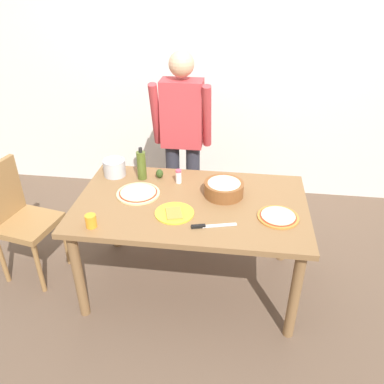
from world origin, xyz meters
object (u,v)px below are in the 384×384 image
object	(u,v)px
person_cook	(182,135)
pizza_raw_on_board	(138,193)
pizza_cooked_on_tray	(278,217)
steel_pot	(114,167)
salt_shaker	(179,176)
olive_oil_bottle	(141,165)
plate_with_slice	(174,213)
chef_knife	(208,226)
popcorn_bowl	(224,188)
avocado	(160,174)
cup_orange	(91,221)
chair_wooden_left	(18,215)
dining_table	(191,213)

from	to	relation	value
person_cook	pizza_raw_on_board	distance (m)	0.75
pizza_cooked_on_tray	steel_pot	world-z (taller)	steel_pot
salt_shaker	olive_oil_bottle	bearing A→B (deg)	173.79
salt_shaker	pizza_cooked_on_tray	bearing A→B (deg)	-27.92
pizza_raw_on_board	plate_with_slice	bearing A→B (deg)	-36.20
chef_knife	popcorn_bowl	bearing A→B (deg)	79.86
popcorn_bowl	olive_oil_bottle	xyz separation A→B (m)	(-0.63, 0.17, 0.05)
pizza_cooked_on_tray	salt_shaker	xyz separation A→B (m)	(-0.72, 0.38, 0.04)
salt_shaker	avocado	bearing A→B (deg)	159.66
cup_orange	salt_shaker	size ratio (longest dim) A/B	0.80
pizza_cooked_on_tray	salt_shaker	world-z (taller)	salt_shaker
plate_with_slice	olive_oil_bottle	xyz separation A→B (m)	(-0.33, 0.46, 0.11)
pizza_cooked_on_tray	steel_pot	bearing A→B (deg)	160.44
pizza_cooked_on_tray	steel_pot	xyz separation A→B (m)	(-1.23, 0.44, 0.06)
pizza_cooked_on_tray	chair_wooden_left	bearing A→B (deg)	176.81
steel_pot	chef_knife	xyz separation A→B (m)	(0.79, -0.59, -0.06)
pizza_cooked_on_tray	salt_shaker	bearing A→B (deg)	152.08
person_cook	chef_knife	world-z (taller)	person_cook
person_cook	salt_shaker	world-z (taller)	person_cook
dining_table	person_cook	xyz separation A→B (m)	(-0.17, 0.76, 0.27)
popcorn_bowl	cup_orange	world-z (taller)	popcorn_bowl
pizza_raw_on_board	cup_orange	distance (m)	0.47
plate_with_slice	cup_orange	size ratio (longest dim) A/B	3.06
dining_table	chair_wooden_left	size ratio (longest dim) A/B	1.68
pizza_raw_on_board	salt_shaker	bearing A→B (deg)	38.25
chair_wooden_left	chef_knife	size ratio (longest dim) A/B	3.31
chair_wooden_left	popcorn_bowl	xyz separation A→B (m)	(1.54, 0.14, 0.28)
dining_table	olive_oil_bottle	bearing A→B (deg)	145.12
person_cook	avocado	world-z (taller)	person_cook
pizza_cooked_on_tray	steel_pot	distance (m)	1.30
plate_with_slice	popcorn_bowl	xyz separation A→B (m)	(0.31, 0.29, 0.05)
dining_table	plate_with_slice	xyz separation A→B (m)	(-0.09, -0.17, 0.10)
chair_wooden_left	pizza_raw_on_board	size ratio (longest dim) A/B	3.07
salt_shaker	chef_knife	world-z (taller)	salt_shaker
chair_wooden_left	cup_orange	bearing A→B (deg)	-25.79
dining_table	pizza_cooked_on_tray	size ratio (longest dim) A/B	5.95
plate_with_slice	chef_knife	xyz separation A→B (m)	(0.24, -0.11, -0.00)
pizza_raw_on_board	avocado	xyz separation A→B (m)	(0.10, 0.26, 0.03)
popcorn_bowl	cup_orange	bearing A→B (deg)	-148.36
popcorn_bowl	chef_knife	bearing A→B (deg)	-100.14
dining_table	popcorn_bowl	xyz separation A→B (m)	(0.22, 0.12, 0.15)
chair_wooden_left	plate_with_slice	world-z (taller)	chair_wooden_left
plate_with_slice	popcorn_bowl	world-z (taller)	popcorn_bowl
plate_with_slice	salt_shaker	distance (m)	0.43
chair_wooden_left	cup_orange	xyz separation A→B (m)	(0.74, -0.36, 0.26)
person_cook	chair_wooden_left	bearing A→B (deg)	-146.08
pizza_cooked_on_tray	salt_shaker	distance (m)	0.81
person_cook	chef_knife	bearing A→B (deg)	-72.77
pizza_raw_on_board	pizza_cooked_on_tray	distance (m)	0.99
dining_table	cup_orange	bearing A→B (deg)	-147.46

